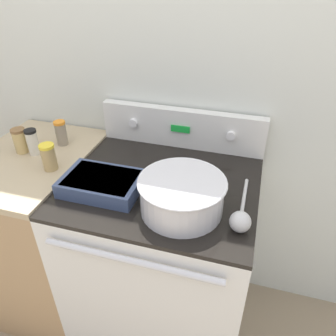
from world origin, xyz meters
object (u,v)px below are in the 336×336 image
object	(u,v)px
spice_jar_black_cap	(33,142)
spice_jar_brown_cap	(20,140)
mixing_bowl	(182,194)
spice_jar_yellow_cap	(49,157)
ladle	(241,219)
spice_jar_orange_cap	(61,133)
casserole_dish	(102,183)

from	to	relation	value
spice_jar_black_cap	spice_jar_brown_cap	xyz separation A→B (m)	(-0.07, -0.00, -0.00)
mixing_bowl	spice_jar_yellow_cap	distance (m)	0.61
spice_jar_yellow_cap	spice_jar_brown_cap	xyz separation A→B (m)	(-0.21, 0.09, -0.00)
ladle	spice_jar_black_cap	bearing A→B (deg)	167.68
spice_jar_yellow_cap	spice_jar_brown_cap	distance (m)	0.23
spice_jar_orange_cap	spice_jar_brown_cap	world-z (taller)	spice_jar_orange_cap
mixing_bowl	ladle	distance (m)	0.22
ladle	spice_jar_brown_cap	distance (m)	1.05
casserole_dish	spice_jar_yellow_cap	size ratio (longest dim) A/B	2.62
casserole_dish	spice_jar_orange_cap	distance (m)	0.43
mixing_bowl	spice_jar_orange_cap	size ratio (longest dim) A/B	2.63
spice_jar_yellow_cap	spice_jar_brown_cap	bearing A→B (deg)	156.61
spice_jar_yellow_cap	spice_jar_black_cap	world-z (taller)	spice_jar_black_cap
ladle	spice_jar_yellow_cap	xyz separation A→B (m)	(-0.82, 0.12, 0.04)
casserole_dish	spice_jar_orange_cap	bearing A→B (deg)	141.82
spice_jar_black_cap	spice_jar_brown_cap	size ratio (longest dim) A/B	1.05
casserole_dish	spice_jar_brown_cap	distance (m)	0.51
mixing_bowl	spice_jar_orange_cap	distance (m)	0.73
mixing_bowl	casserole_dish	world-z (taller)	mixing_bowl
spice_jar_brown_cap	mixing_bowl	bearing A→B (deg)	-12.60
casserole_dish	spice_jar_yellow_cap	distance (m)	0.28
ladle	spice_jar_black_cap	xyz separation A→B (m)	(-0.96, 0.21, 0.04)
ladle	spice_jar_brown_cap	bearing A→B (deg)	168.46
mixing_bowl	spice_jar_black_cap	size ratio (longest dim) A/B	2.60
mixing_bowl	spice_jar_yellow_cap	bearing A→B (deg)	171.43
casserole_dish	spice_jar_yellow_cap	world-z (taller)	spice_jar_yellow_cap
spice_jar_brown_cap	casserole_dish	bearing A→B (deg)	-17.38
spice_jar_black_cap	spice_jar_brown_cap	world-z (taller)	spice_jar_black_cap
spice_jar_yellow_cap	spice_jar_black_cap	size ratio (longest dim) A/B	0.96
ladle	spice_jar_brown_cap	size ratio (longest dim) A/B	2.85
spice_jar_black_cap	mixing_bowl	bearing A→B (deg)	-13.70
mixing_bowl	casserole_dish	bearing A→B (deg)	174.64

